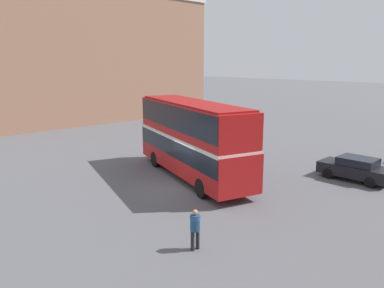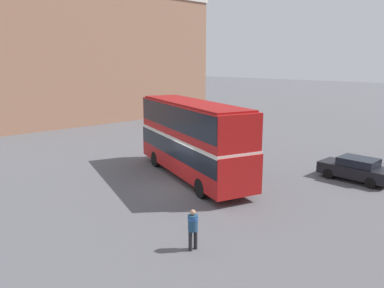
% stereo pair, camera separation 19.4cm
% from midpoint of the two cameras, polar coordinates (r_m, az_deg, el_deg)
% --- Properties ---
extents(ground_plane, '(240.00, 240.00, 0.00)m').
position_cam_midpoint_polar(ground_plane, '(20.85, -1.53, -6.76)').
color(ground_plane, '#5B5B60').
extents(building_row_left, '(9.85, 29.58, 14.99)m').
position_cam_midpoint_polar(building_row_left, '(47.64, -15.02, 12.77)').
color(building_row_left, '#9E7056').
rests_on(building_row_left, ground_plane).
extents(double_decker_bus, '(10.84, 5.39, 4.57)m').
position_cam_midpoint_polar(double_decker_bus, '(22.16, 0.25, 1.42)').
color(double_decker_bus, red).
rests_on(double_decker_bus, ground_plane).
extents(pedestrian_foreground, '(0.42, 0.42, 1.58)m').
position_cam_midpoint_polar(pedestrian_foreground, '(14.04, 0.55, -12.29)').
color(pedestrian_foreground, '#232328').
rests_on(pedestrian_foreground, ground_plane).
extents(parked_car_kerb_near, '(4.00, 1.85, 1.39)m').
position_cam_midpoint_polar(parked_car_kerb_near, '(24.03, 23.87, -3.47)').
color(parked_car_kerb_near, black).
rests_on(parked_car_kerb_near, ground_plane).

